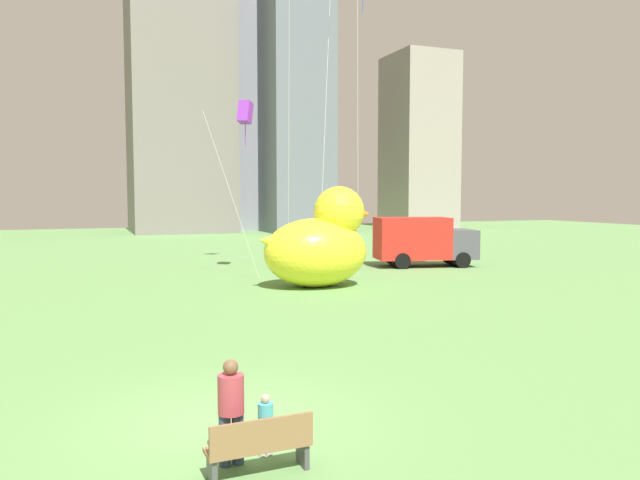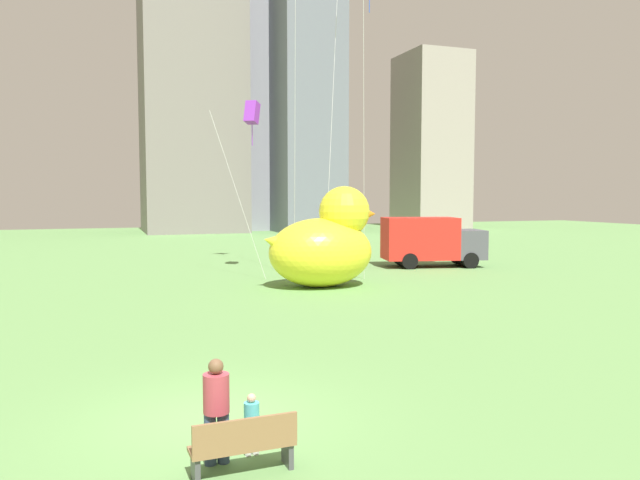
{
  "view_description": "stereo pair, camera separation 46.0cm",
  "coord_description": "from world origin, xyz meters",
  "px_view_note": "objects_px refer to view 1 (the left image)",
  "views": [
    {
      "loc": [
        -2.31,
        -10.76,
        4.13
      ],
      "look_at": [
        4.28,
        6.18,
        2.79
      ],
      "focal_mm": 34.05,
      "sensor_mm": 36.0,
      "label": 1
    },
    {
      "loc": [
        -1.88,
        -10.92,
        4.13
      ],
      "look_at": [
        4.28,
        6.18,
        2.79
      ],
      "focal_mm": 34.05,
      "sensor_mm": 36.0,
      "label": 2
    }
  ],
  "objects_px": {
    "person_adult": "(231,407)",
    "person_child": "(266,422)",
    "giant_inflatable_duck": "(320,244)",
    "box_truck": "(423,242)",
    "kite_purple": "(245,113)",
    "park_bench": "(260,445)"
  },
  "relations": [
    {
      "from": "person_adult",
      "to": "person_child",
      "type": "relative_size",
      "value": 1.65
    },
    {
      "from": "person_child",
      "to": "giant_inflatable_duck",
      "type": "relative_size",
      "value": 0.18
    },
    {
      "from": "person_adult",
      "to": "person_child",
      "type": "xyz_separation_m",
      "value": [
        0.58,
        0.12,
        -0.36
      ]
    },
    {
      "from": "person_adult",
      "to": "box_truck",
      "type": "relative_size",
      "value": 0.27
    },
    {
      "from": "person_child",
      "to": "kite_purple",
      "type": "xyz_separation_m",
      "value": [
        5.27,
        21.83,
        7.81
      ]
    },
    {
      "from": "park_bench",
      "to": "giant_inflatable_duck",
      "type": "xyz_separation_m",
      "value": [
        7.55,
        17.04,
        1.46
      ]
    },
    {
      "from": "kite_purple",
      "to": "giant_inflatable_duck",
      "type": "bearing_deg",
      "value": -69.69
    },
    {
      "from": "person_adult",
      "to": "person_child",
      "type": "distance_m",
      "value": 0.69
    },
    {
      "from": "giant_inflatable_duck",
      "to": "kite_purple",
      "type": "xyz_separation_m",
      "value": [
        -2.01,
        5.44,
        6.42
      ]
    },
    {
      "from": "person_adult",
      "to": "box_truck",
      "type": "bearing_deg",
      "value": 53.05
    },
    {
      "from": "box_truck",
      "to": "kite_purple",
      "type": "relative_size",
      "value": 0.68
    },
    {
      "from": "park_bench",
      "to": "giant_inflatable_duck",
      "type": "height_order",
      "value": "giant_inflatable_duck"
    },
    {
      "from": "person_child",
      "to": "box_truck",
      "type": "bearing_deg",
      "value": 53.89
    },
    {
      "from": "giant_inflatable_duck",
      "to": "box_truck",
      "type": "distance_m",
      "value": 9.88
    },
    {
      "from": "kite_purple",
      "to": "person_adult",
      "type": "bearing_deg",
      "value": -104.91
    },
    {
      "from": "park_bench",
      "to": "person_adult",
      "type": "relative_size",
      "value": 0.96
    },
    {
      "from": "park_bench",
      "to": "person_child",
      "type": "height_order",
      "value": "person_child"
    },
    {
      "from": "park_bench",
      "to": "person_child",
      "type": "distance_m",
      "value": 0.71
    },
    {
      "from": "box_truck",
      "to": "person_child",
      "type": "bearing_deg",
      "value": -126.11
    },
    {
      "from": "person_adult",
      "to": "giant_inflatable_duck",
      "type": "relative_size",
      "value": 0.3
    },
    {
      "from": "park_bench",
      "to": "box_truck",
      "type": "bearing_deg",
      "value": 54.23
    },
    {
      "from": "person_child",
      "to": "giant_inflatable_duck",
      "type": "bearing_deg",
      "value": 66.05
    }
  ]
}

